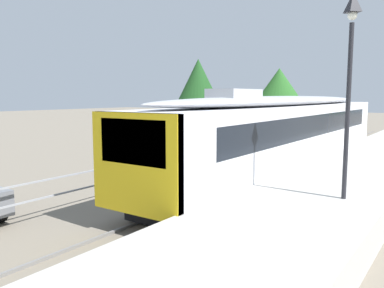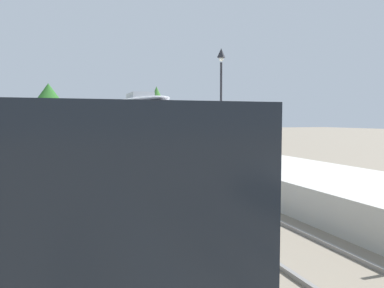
% 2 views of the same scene
% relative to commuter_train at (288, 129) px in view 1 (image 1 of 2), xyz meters
% --- Properties ---
extents(ground_plane, '(160.00, 160.00, 0.00)m').
position_rel_commuter_train_xyz_m(ground_plane, '(-3.00, -4.99, -2.15)').
color(ground_plane, slate).
extents(track_rails, '(3.20, 60.00, 0.14)m').
position_rel_commuter_train_xyz_m(track_rails, '(0.00, -4.99, -2.12)').
color(track_rails, slate).
rests_on(track_rails, ground).
extents(commuter_train, '(2.82, 20.74, 3.74)m').
position_rel_commuter_train_xyz_m(commuter_train, '(0.00, 0.00, 0.00)').
color(commuter_train, silver).
rests_on(commuter_train, track_rails).
extents(station_platform, '(3.90, 60.00, 0.90)m').
position_rel_commuter_train_xyz_m(station_platform, '(3.25, -4.99, -1.70)').
color(station_platform, '#B7B5AD').
rests_on(station_platform, ground).
extents(platform_lamp_mid_platform, '(0.34, 0.34, 5.35)m').
position_rel_commuter_train_xyz_m(platform_lamp_mid_platform, '(4.11, -6.45, 2.47)').
color(platform_lamp_mid_platform, '#232328').
rests_on(platform_lamp_mid_platform, station_platform).
extents(tree_behind_carpark, '(4.95, 4.95, 6.63)m').
position_rel_commuter_train_xyz_m(tree_behind_carpark, '(-11.44, 9.65, 1.97)').
color(tree_behind_carpark, brown).
rests_on(tree_behind_carpark, ground).
extents(tree_distant_left, '(5.17, 5.17, 5.70)m').
position_rel_commuter_train_xyz_m(tree_distant_left, '(-4.96, 10.89, 1.69)').
color(tree_distant_left, brown).
rests_on(tree_distant_left, ground).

